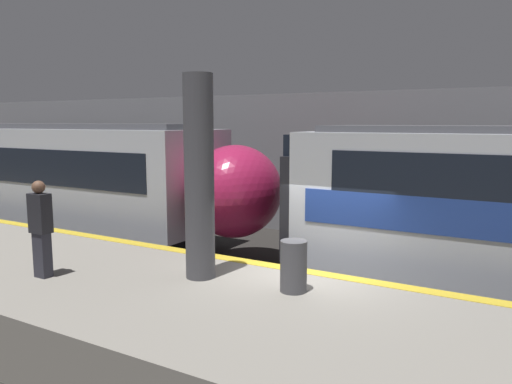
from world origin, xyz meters
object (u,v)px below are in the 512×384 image
at_px(support_pillar_near, 199,178).
at_px(person_waiting, 41,226).
at_px(train_modern, 33,176).
at_px(trash_bin, 294,266).

height_order(support_pillar_near, person_waiting, support_pillar_near).
bearing_deg(person_waiting, support_pillar_near, 30.09).
distance_m(support_pillar_near, train_modern, 11.21).
bearing_deg(train_modern, support_pillar_near, -21.83).
bearing_deg(person_waiting, trash_bin, 20.39).
distance_m(support_pillar_near, trash_bin, 2.24).
relative_size(train_modern, person_waiting, 10.68).
bearing_deg(support_pillar_near, trash_bin, 4.87).
distance_m(support_pillar_near, person_waiting, 2.96).
height_order(train_modern, trash_bin, train_modern).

